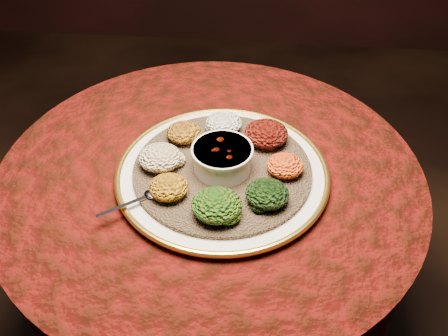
{
  "coord_description": "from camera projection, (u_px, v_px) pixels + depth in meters",
  "views": [
    {
      "loc": [
        0.11,
        -0.82,
        1.49
      ],
      "look_at": [
        0.03,
        -0.02,
        0.76
      ],
      "focal_mm": 40.0,
      "sensor_mm": 36.0,
      "label": 1
    }
  ],
  "objects": [
    {
      "name": "portion_gomen",
      "position": [
        267.0,
        194.0,
        1.0
      ],
      "size": [
        0.09,
        0.08,
        0.04
      ],
      "primitive_type": "ellipsoid",
      "color": "black",
      "rests_on": "injera"
    },
    {
      "name": "platter",
      "position": [
        222.0,
        173.0,
        1.1
      ],
      "size": [
        0.56,
        0.56,
        0.02
      ],
      "rotation": [
        0.0,
        0.0,
        -0.29
      ],
      "color": "beige",
      "rests_on": "table"
    },
    {
      "name": "portion_ayib",
      "position": [
        224.0,
        123.0,
        1.17
      ],
      "size": [
        0.08,
        0.08,
        0.04
      ],
      "primitive_type": "ellipsoid",
      "color": "white",
      "rests_on": "injera"
    },
    {
      "name": "spoon",
      "position": [
        148.0,
        196.0,
        1.02
      ],
      "size": [
        0.12,
        0.09,
        0.01
      ],
      "rotation": [
        0.0,
        0.0,
        -2.51
      ],
      "color": "silver",
      "rests_on": "injera"
    },
    {
      "name": "portion_mixveg",
      "position": [
        217.0,
        205.0,
        0.97
      ],
      "size": [
        0.1,
        0.1,
        0.05
      ],
      "primitive_type": "ellipsoid",
      "color": "#B0430B",
      "rests_on": "injera"
    },
    {
      "name": "table",
      "position": [
        211.0,
        224.0,
        1.24
      ],
      "size": [
        0.96,
        0.96,
        0.73
      ],
      "color": "black",
      "rests_on": "ground"
    },
    {
      "name": "portion_shiro",
      "position": [
        184.0,
        132.0,
        1.15
      ],
      "size": [
        0.08,
        0.08,
        0.04
      ],
      "primitive_type": "ellipsoid",
      "color": "#936811",
      "rests_on": "injera"
    },
    {
      "name": "portion_tikil",
      "position": [
        285.0,
        165.0,
        1.06
      ],
      "size": [
        0.08,
        0.08,
        0.04
      ],
      "primitive_type": "ellipsoid",
      "color": "orange",
      "rests_on": "injera"
    },
    {
      "name": "stew_bowl",
      "position": [
        222.0,
        157.0,
        1.06
      ],
      "size": [
        0.13,
        0.13,
        0.06
      ],
      "color": "silver",
      "rests_on": "injera"
    },
    {
      "name": "portion_timatim",
      "position": [
        160.0,
        157.0,
        1.08
      ],
      "size": [
        0.09,
        0.09,
        0.05
      ],
      "primitive_type": "ellipsoid",
      "color": "#700607",
      "rests_on": "injera"
    },
    {
      "name": "injera",
      "position": [
        222.0,
        170.0,
        1.09
      ],
      "size": [
        0.43,
        0.43,
        0.01
      ],
      "primitive_type": "cylinder",
      "rotation": [
        0.0,
        0.0,
        -0.11
      ],
      "color": "brown",
      "rests_on": "platter"
    },
    {
      "name": "portion_kitfo",
      "position": [
        266.0,
        134.0,
        1.14
      ],
      "size": [
        0.1,
        0.1,
        0.05
      ],
      "primitive_type": "ellipsoid",
      "color": "black",
      "rests_on": "injera"
    },
    {
      "name": "portion_kik",
      "position": [
        169.0,
        187.0,
        1.01
      ],
      "size": [
        0.08,
        0.08,
        0.04
      ],
      "primitive_type": "ellipsoid",
      "color": "#A56C0E",
      "rests_on": "injera"
    }
  ]
}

